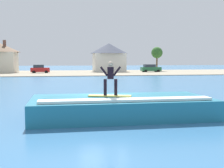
% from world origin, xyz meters
% --- Properties ---
extents(ground_plane, '(260.00, 260.00, 0.00)m').
position_xyz_m(ground_plane, '(0.00, 0.00, 0.00)').
color(ground_plane, teal).
extents(wave_crest, '(9.24, 4.45, 1.14)m').
position_xyz_m(wave_crest, '(0.87, -0.83, 0.54)').
color(wave_crest, teal).
rests_on(wave_crest, ground_plane).
extents(surfboard, '(2.22, 1.15, 0.06)m').
position_xyz_m(surfboard, '(0.21, -1.22, 1.17)').
color(surfboard, '#EAD159').
rests_on(surfboard, wave_crest).
extents(surfer, '(1.07, 0.32, 1.70)m').
position_xyz_m(surfer, '(0.23, -1.28, 2.14)').
color(surfer, black).
rests_on(surfer, surfboard).
extents(shoreline_bank, '(120.00, 26.95, 0.11)m').
position_xyz_m(shoreline_bank, '(0.00, 50.32, 0.06)').
color(shoreline_bank, gray).
rests_on(shoreline_bank, ground_plane).
extents(car_near_shore, '(3.99, 2.07, 1.86)m').
position_xyz_m(car_near_shore, '(-6.66, 49.84, 0.94)').
color(car_near_shore, red).
rests_on(car_near_shore, ground_plane).
extents(car_far_shore, '(4.59, 2.23, 1.86)m').
position_xyz_m(car_far_shore, '(18.41, 50.78, 0.95)').
color(car_far_shore, '#23663D').
rests_on(car_far_shore, ground_plane).
extents(house_gabled_white, '(8.96, 8.96, 6.86)m').
position_xyz_m(house_gabled_white, '(9.20, 54.65, 3.86)').
color(house_gabled_white, silver).
rests_on(house_gabled_white, ground_plane).
extents(tree_tall_bare, '(2.82, 2.82, 6.11)m').
position_xyz_m(tree_tall_bare, '(21.64, 55.92, 4.63)').
color(tree_tall_bare, brown).
rests_on(tree_tall_bare, ground_plane).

